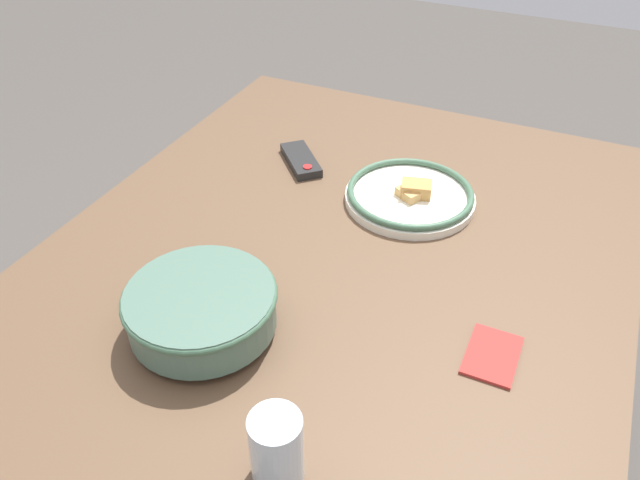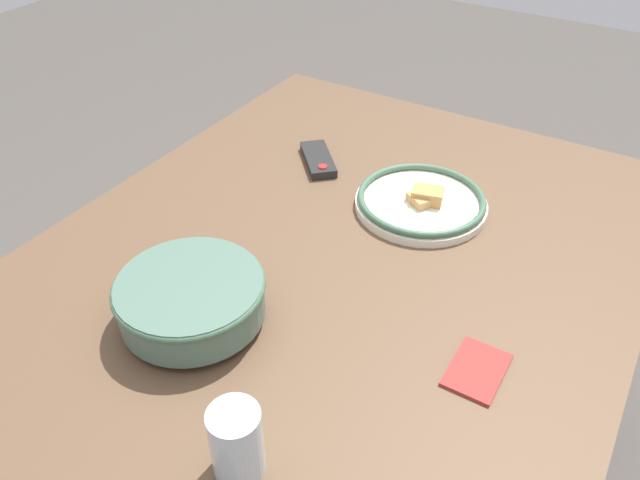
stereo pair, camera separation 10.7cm
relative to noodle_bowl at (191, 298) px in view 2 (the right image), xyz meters
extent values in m
plane|color=#4C4742|center=(0.26, -0.12, -0.79)|extent=(8.00, 8.00, 0.00)
cube|color=brown|center=(0.26, -0.12, -0.07)|extent=(1.42, 1.09, 0.04)
cylinder|color=brown|center=(0.90, -0.59, -0.44)|extent=(0.06, 0.06, 0.70)
cylinder|color=brown|center=(0.90, 0.36, -0.44)|extent=(0.06, 0.06, 0.70)
cylinder|color=#4C6B5B|center=(0.00, 0.00, -0.04)|extent=(0.11, 0.11, 0.02)
cylinder|color=#4C6B5B|center=(0.00, 0.00, 0.00)|extent=(0.24, 0.24, 0.07)
cylinder|color=#9E4C1E|center=(0.00, 0.00, -0.01)|extent=(0.22, 0.22, 0.06)
torus|color=#42664C|center=(0.00, 0.00, 0.03)|extent=(0.25, 0.25, 0.01)
cylinder|color=silver|center=(0.51, -0.19, -0.04)|extent=(0.28, 0.28, 0.02)
torus|color=#42664C|center=(0.51, -0.19, -0.03)|extent=(0.27, 0.27, 0.01)
cube|color=tan|center=(0.50, -0.19, -0.02)|extent=(0.04, 0.04, 0.02)
cube|color=tan|center=(0.50, -0.19, -0.02)|extent=(0.05, 0.06, 0.02)
cube|color=tan|center=(0.51, -0.20, -0.02)|extent=(0.06, 0.07, 0.03)
cube|color=black|center=(0.55, 0.09, -0.04)|extent=(0.15, 0.15, 0.02)
cylinder|color=red|center=(0.52, 0.06, -0.03)|extent=(0.02, 0.02, 0.00)
cylinder|color=silver|center=(-0.18, -0.24, 0.01)|extent=(0.07, 0.07, 0.11)
cube|color=#B2332D|center=(0.14, -0.45, -0.05)|extent=(0.12, 0.08, 0.01)
camera|label=1|loc=(-0.59, -0.48, 0.71)|focal=35.00mm
camera|label=2|loc=(-0.54, -0.58, 0.71)|focal=35.00mm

